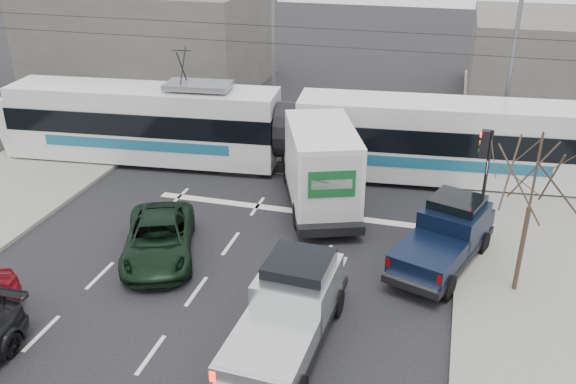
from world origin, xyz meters
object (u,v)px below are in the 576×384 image
(bare_tree, at_px, (535,178))
(street_lamp_far, at_px, (270,26))
(street_lamp_near, at_px, (510,46))
(box_truck, at_px, (319,165))
(green_car, at_px, (159,239))
(navy_pickup, at_px, (447,235))
(silver_pickup, at_px, (291,307))
(traffic_signal, at_px, (485,157))
(tram, at_px, (287,131))

(bare_tree, relative_size, street_lamp_far, 0.56)
(street_lamp_near, height_order, box_truck, street_lamp_near)
(box_truck, relative_size, green_car, 1.49)
(navy_pickup, bearing_deg, silver_pickup, -107.54)
(street_lamp_far, bearing_deg, navy_pickup, -51.82)
(bare_tree, relative_size, traffic_signal, 1.39)
(tram, bearing_deg, bare_tree, -44.15)
(street_lamp_near, xyz_separation_m, tram, (-8.88, -4.18, -3.30))
(bare_tree, distance_m, box_truck, 8.53)
(traffic_signal, height_order, tram, tram)
(box_truck, bearing_deg, tram, 104.40)
(bare_tree, height_order, box_truck, bare_tree)
(tram, height_order, silver_pickup, tram)
(street_lamp_far, distance_m, tram, 7.48)
(navy_pickup, height_order, green_car, navy_pickup)
(navy_pickup, xyz_separation_m, green_car, (-9.15, -2.12, -0.37))
(street_lamp_near, bearing_deg, navy_pickup, -100.14)
(silver_pickup, bearing_deg, box_truck, 100.37)
(tram, xyz_separation_m, green_car, (-2.10, -8.22, -1.15))
(street_lamp_far, relative_size, green_car, 1.89)
(bare_tree, distance_m, tram, 11.90)
(bare_tree, bearing_deg, box_truck, 148.53)
(tram, relative_size, box_truck, 3.55)
(traffic_signal, bearing_deg, street_lamp_far, 138.28)
(bare_tree, height_order, traffic_signal, bare_tree)
(bare_tree, bearing_deg, street_lamp_near, 91.42)
(box_truck, height_order, navy_pickup, box_truck)
(traffic_signal, bearing_deg, bare_tree, -74.24)
(traffic_signal, bearing_deg, street_lamp_near, 83.59)
(traffic_signal, xyz_separation_m, silver_pickup, (-4.82, -7.90, -1.70))
(silver_pickup, bearing_deg, street_lamp_near, 72.59)
(bare_tree, distance_m, traffic_signal, 4.28)
(street_lamp_near, height_order, street_lamp_far, same)
(street_lamp_near, bearing_deg, box_truck, -133.22)
(tram, height_order, box_truck, tram)
(street_lamp_near, relative_size, tram, 0.36)
(bare_tree, bearing_deg, street_lamp_far, 131.12)
(green_car, bearing_deg, silver_pickup, -51.31)
(street_lamp_far, distance_m, silver_pickup, 18.81)
(traffic_signal, bearing_deg, tram, 157.56)
(navy_pickup, bearing_deg, bare_tree, -10.55)
(street_lamp_far, distance_m, green_car, 15.09)
(bare_tree, xyz_separation_m, box_truck, (-7.04, 4.31, -2.13))
(box_truck, distance_m, green_car, 6.79)
(street_lamp_far, relative_size, silver_pickup, 1.53)
(green_car, bearing_deg, tram, 53.75)
(street_lamp_far, bearing_deg, green_car, -87.96)
(tram, bearing_deg, street_lamp_far, 107.39)
(navy_pickup, bearing_deg, street_lamp_near, 99.03)
(silver_pickup, height_order, green_car, silver_pickup)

